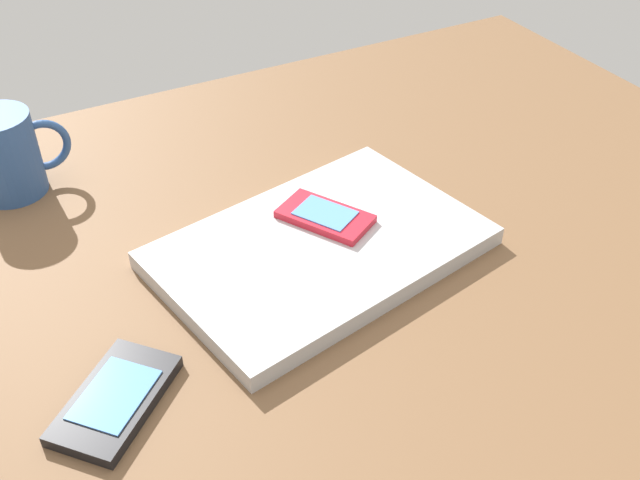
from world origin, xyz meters
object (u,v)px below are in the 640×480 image
Objects in this scene: cell_phone_on_desk at (116,399)px; coffee_mug at (6,154)px; cell_phone_on_laptop at (327,218)px; laptop_closed at (320,248)px.

cell_phone_on_desk is 36.42cm from coffee_mug.
cell_phone_on_laptop is 36.88cm from coffee_mug.
coffee_mug reaches higher than cell_phone_on_desk.
laptop_closed is 25.62cm from cell_phone_on_desk.
cell_phone_on_laptop is 0.86× the size of cell_phone_on_desk.
laptop_closed is at bearing -46.78° from coffee_mug.
cell_phone_on_desk is (-26.05, -11.68, -1.81)cm from cell_phone_on_laptop.
coffee_mug is at bearing 92.27° from cell_phone_on_desk.
coffee_mug reaches higher than laptop_closed.
laptop_closed reaches higher than cell_phone_on_desk.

